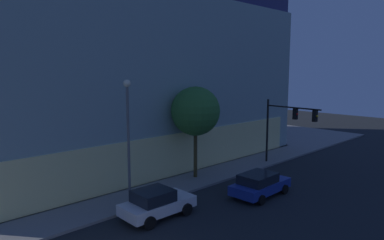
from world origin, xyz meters
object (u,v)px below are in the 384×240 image
at_px(car_blue, 260,184).
at_px(street_lamp_sidewalk, 128,126).
at_px(modern_building, 110,66).
at_px(traffic_light_far_corner, 287,120).
at_px(sidewalk_tree, 195,111).
at_px(car_white, 157,203).

bearing_deg(car_blue, street_lamp_sidewalk, 148.41).
distance_m(modern_building, street_lamp_sidewalk, 15.58).
height_order(traffic_light_far_corner, sidewalk_tree, sidewalk_tree).
bearing_deg(sidewalk_tree, street_lamp_sidewalk, -170.28).
height_order(sidewalk_tree, car_white, sidewalk_tree).
xyz_separation_m(traffic_light_far_corner, sidewalk_tree, (-7.71, 3.06, 1.12)).
height_order(modern_building, car_white, modern_building).
distance_m(street_lamp_sidewalk, sidewalk_tree, 6.75).
relative_size(sidewalk_tree, car_white, 1.63).
distance_m(sidewalk_tree, car_blue, 7.06).
distance_m(street_lamp_sidewalk, car_white, 4.72).
height_order(traffic_light_far_corner, car_blue, traffic_light_far_corner).
distance_m(traffic_light_far_corner, car_white, 14.55).
relative_size(sidewalk_tree, car_blue, 1.54).
bearing_deg(modern_building, car_blue, -89.09).
height_order(street_lamp_sidewalk, sidewalk_tree, street_lamp_sidewalk).
bearing_deg(sidewalk_tree, modern_building, 89.03).
distance_m(modern_building, traffic_light_far_corner, 17.73).
bearing_deg(street_lamp_sidewalk, modern_building, 63.07).
distance_m(car_white, car_blue, 7.25).
xyz_separation_m(sidewalk_tree, car_white, (-6.47, -3.54, -4.33)).
height_order(street_lamp_sidewalk, car_blue, street_lamp_sidewalk).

